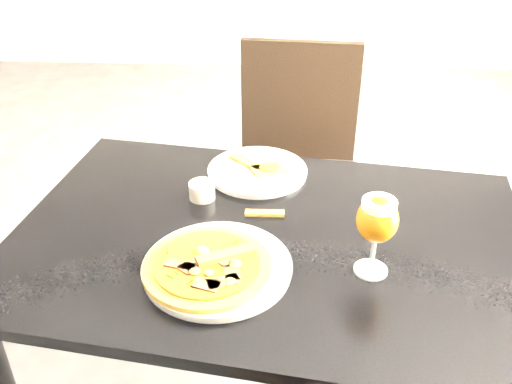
# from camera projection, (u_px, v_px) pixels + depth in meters

# --- Properties ---
(ground) EXTENTS (6.00, 6.00, 0.00)m
(ground) POSITION_uv_depth(u_px,v_px,m) (248.00, 353.00, 2.01)
(ground) COLOR #4D4D4F
(ground) RESTS_ON ground
(dining_table) EXTENTS (1.30, 0.97, 0.75)m
(dining_table) POSITION_uv_depth(u_px,v_px,m) (268.00, 265.00, 1.39)
(dining_table) COLOR black
(dining_table) RESTS_ON ground
(chair_far) EXTENTS (0.47, 0.47, 0.96)m
(chair_far) POSITION_uv_depth(u_px,v_px,m) (295.00, 169.00, 2.06)
(chair_far) COLOR black
(chair_far) RESTS_ON ground
(plate_main) EXTENTS (0.34, 0.34, 0.02)m
(plate_main) POSITION_uv_depth(u_px,v_px,m) (217.00, 268.00, 1.23)
(plate_main) COLOR silver
(plate_main) RESTS_ON dining_table
(pizza) EXTENTS (0.28, 0.28, 0.03)m
(pizza) POSITION_uv_depth(u_px,v_px,m) (207.00, 265.00, 1.20)
(pizza) COLOR olive
(pizza) RESTS_ON plate_main
(plate_second) EXTENTS (0.29, 0.29, 0.01)m
(plate_second) POSITION_uv_depth(u_px,v_px,m) (257.00, 171.00, 1.58)
(plate_second) COLOR silver
(plate_second) RESTS_ON dining_table
(crust_scraps) EXTENTS (0.17, 0.13, 0.01)m
(crust_scraps) POSITION_uv_depth(u_px,v_px,m) (262.00, 167.00, 1.58)
(crust_scraps) COLOR olive
(crust_scraps) RESTS_ON plate_second
(loose_crust) EXTENTS (0.10, 0.02, 0.01)m
(loose_crust) POSITION_uv_depth(u_px,v_px,m) (265.00, 213.00, 1.41)
(loose_crust) COLOR olive
(loose_crust) RESTS_ON dining_table
(sauce_cup) EXTENTS (0.07, 0.07, 0.04)m
(sauce_cup) POSITION_uv_depth(u_px,v_px,m) (202.00, 190.00, 1.47)
(sauce_cup) COLOR beige
(sauce_cup) RESTS_ON dining_table
(beer_glass) EXTENTS (0.09, 0.09, 0.18)m
(beer_glass) POSITION_uv_depth(u_px,v_px,m) (377.00, 220.00, 1.16)
(beer_glass) COLOR silver
(beer_glass) RESTS_ON dining_table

